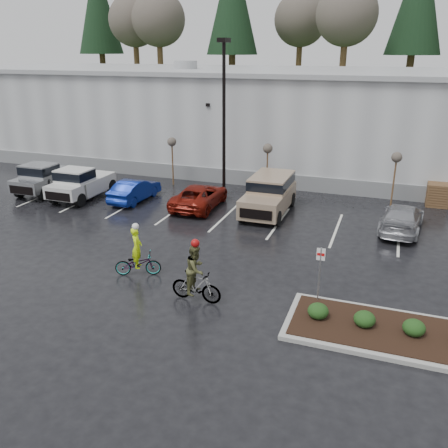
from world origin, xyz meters
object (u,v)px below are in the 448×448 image
(sapling_mid, at_px, (268,151))
(cyclist_olive, at_px, (196,279))
(pickup_silver, at_px, (50,176))
(suv_tan, at_px, (268,195))
(pallet_stack_a, at_px, (438,195))
(fire_lane_sign, at_px, (320,269))
(pickup_white, at_px, (84,181))
(lamppost, at_px, (224,102))
(cyclist_hivis, at_px, (138,259))
(car_far_silver, at_px, (402,218))
(sapling_west, at_px, (172,144))
(car_blue, at_px, (135,190))
(sapling_east, at_px, (396,160))
(car_red, at_px, (200,196))

(sapling_mid, bearing_deg, cyclist_olive, -85.50)
(pickup_silver, distance_m, suv_tan, 14.33)
(pallet_stack_a, xyz_separation_m, suv_tan, (-8.95, -4.63, 0.35))
(sapling_mid, relative_size, fire_lane_sign, 1.45)
(pickup_silver, relative_size, suv_tan, 1.02)
(sapling_mid, xyz_separation_m, pickup_white, (-10.42, -4.39, -1.75))
(pickup_white, relative_size, suv_tan, 1.02)
(lamppost, xyz_separation_m, suv_tan, (3.55, -2.63, -4.66))
(pickup_white, bearing_deg, cyclist_hivis, -45.06)
(car_far_silver, relative_size, cyclist_olive, 1.93)
(lamppost, distance_m, sapling_west, 5.07)
(sapling_west, height_order, car_blue, sapling_west)
(sapling_west, distance_m, sapling_east, 14.00)
(sapling_west, relative_size, suv_tan, 0.63)
(pickup_white, height_order, car_red, pickup_white)
(lamppost, relative_size, fire_lane_sign, 4.19)
(lamppost, relative_size, pickup_silver, 1.77)
(fire_lane_sign, distance_m, suv_tan, 10.12)
(pallet_stack_a, xyz_separation_m, car_red, (-12.95, -4.91, -0.01))
(car_far_silver, height_order, cyclist_hivis, cyclist_hivis)
(sapling_mid, height_order, pickup_silver, sapling_mid)
(sapling_east, distance_m, car_far_silver, 4.53)
(suv_tan, bearing_deg, pickup_silver, -178.23)
(pickup_silver, bearing_deg, sapling_mid, 17.05)
(pickup_silver, distance_m, pickup_white, 2.87)
(pickup_silver, distance_m, car_red, 10.32)
(fire_lane_sign, distance_m, pickup_silver, 20.52)
(pallet_stack_a, relative_size, suv_tan, 0.26)
(car_far_silver, bearing_deg, car_red, 5.52)
(car_far_silver, bearing_deg, lamppost, -9.87)
(sapling_east, relative_size, pallet_stack_a, 2.37)
(car_blue, distance_m, suv_tan, 8.17)
(sapling_west, xyz_separation_m, pickup_silver, (-6.76, -4.07, -1.75))
(pickup_silver, bearing_deg, lamppost, 15.91)
(lamppost, bearing_deg, sapling_west, 165.96)
(sapling_west, height_order, sapling_east, same)
(pallet_stack_a, height_order, pickup_silver, pickup_silver)
(sapling_west, relative_size, pickup_silver, 0.62)
(sapling_mid, relative_size, pallet_stack_a, 2.37)
(pickup_silver, xyz_separation_m, cyclist_olive, (14.37, -9.98, -0.10))
(pallet_stack_a, distance_m, fire_lane_sign, 14.60)
(pickup_silver, bearing_deg, pallet_stack_a, 12.29)
(pickup_silver, relative_size, car_far_silver, 1.12)
(sapling_mid, xyz_separation_m, fire_lane_sign, (5.30, -12.80, -1.32))
(sapling_mid, distance_m, suv_tan, 4.14)
(sapling_east, bearing_deg, car_blue, -164.40)
(lamppost, height_order, car_blue, lamppost)
(sapling_mid, bearing_deg, fire_lane_sign, -67.51)
(sapling_west, height_order, car_far_silver, sapling_west)
(sapling_east, distance_m, cyclist_olive, 15.55)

